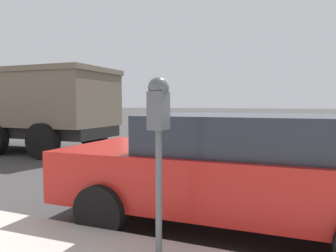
% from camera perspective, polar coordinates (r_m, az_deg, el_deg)
% --- Properties ---
extents(ground_plane, '(220.00, 220.00, 0.00)m').
position_cam_1_polar(ground_plane, '(5.58, 12.76, -12.70)').
color(ground_plane, '#3D3A3A').
extents(parking_meter, '(0.21, 0.19, 1.66)m').
position_cam_1_polar(parking_meter, '(2.92, -1.64, 0.91)').
color(parking_meter, '#4C5156').
rests_on(parking_meter, sidewalk).
extents(car_red, '(2.24, 4.52, 1.45)m').
position_cam_1_polar(car_red, '(4.33, 11.94, -6.99)').
color(car_red, '#B21E19').
rests_on(car_red, ground_plane).
extents(dump_truck, '(2.94, 7.91, 2.95)m').
position_cam_1_polar(dump_truck, '(12.75, -26.37, 3.61)').
color(dump_truck, black).
rests_on(dump_truck, ground_plane).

